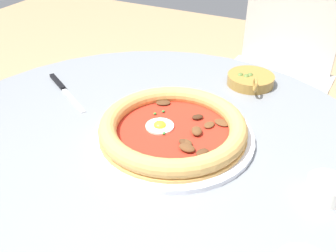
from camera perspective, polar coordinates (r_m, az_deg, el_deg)
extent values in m
cylinder|color=gray|center=(0.74, -3.43, -4.49)|extent=(0.95, 0.95, 0.04)
cylinder|color=white|center=(0.75, 0.72, -1.54)|extent=(0.32, 0.32, 0.01)
cylinder|color=tan|center=(0.74, 0.72, -1.04)|extent=(0.29, 0.29, 0.01)
torus|color=tan|center=(0.73, 0.73, -0.09)|extent=(0.29, 0.29, 0.04)
cylinder|color=red|center=(0.74, 0.73, -0.72)|extent=(0.27, 0.27, 0.00)
cylinder|color=white|center=(0.75, -1.24, -0.02)|extent=(0.06, 0.06, 0.00)
ellipsoid|color=yellow|center=(0.75, -1.24, 0.11)|extent=(0.03, 0.03, 0.02)
ellipsoid|color=#3D2314|center=(0.77, 4.45, 1.37)|extent=(0.03, 0.03, 0.01)
ellipsoid|color=brown|center=(0.68, 2.86, -3.29)|extent=(0.03, 0.03, 0.01)
ellipsoid|color=brown|center=(0.73, 4.34, -0.75)|extent=(0.04, 0.03, 0.01)
ellipsoid|color=#4C2D19|center=(0.68, 5.22, -4.00)|extent=(0.03, 0.03, 0.01)
ellipsoid|color=brown|center=(0.76, 8.09, 0.52)|extent=(0.03, 0.04, 0.01)
ellipsoid|color=#4C2D19|center=(0.82, -0.73, 3.54)|extent=(0.03, 0.04, 0.01)
ellipsoid|color=#4C2D19|center=(0.70, 2.38, -2.44)|extent=(0.02, 0.03, 0.01)
ellipsoid|color=brown|center=(0.70, 2.66, -2.51)|extent=(0.02, 0.03, 0.01)
ellipsoid|color=brown|center=(0.75, 6.21, 0.19)|extent=(0.03, 0.02, 0.01)
ellipsoid|color=#2D6B28|center=(0.78, -1.99, 1.90)|extent=(0.01, 0.01, 0.00)
ellipsoid|color=#2D6B28|center=(0.79, -0.70, 2.25)|extent=(0.01, 0.01, 0.00)
ellipsoid|color=#2D6B28|center=(0.72, -0.61, -1.09)|extent=(0.01, 0.01, 0.00)
cube|color=silver|center=(0.90, -14.07, 3.76)|extent=(0.07, 0.11, 0.00)
cube|color=black|center=(0.99, -16.30, 6.43)|extent=(0.05, 0.08, 0.01)
cylinder|color=white|center=(0.67, 22.72, -8.67)|extent=(0.06, 0.06, 0.03)
cylinder|color=olive|center=(0.66, 22.86, -8.17)|extent=(0.05, 0.05, 0.01)
cylinder|color=olive|center=(0.96, 12.31, 6.83)|extent=(0.11, 0.11, 0.02)
torus|color=olive|center=(0.90, 12.97, 6.02)|extent=(0.03, 0.02, 0.03)
ellipsoid|color=#516B2D|center=(0.95, 11.69, 7.19)|extent=(0.02, 0.02, 0.02)
ellipsoid|color=#516B2D|center=(0.96, 12.23, 7.35)|extent=(0.02, 0.02, 0.02)
ellipsoid|color=#516B2D|center=(0.96, 10.81, 7.40)|extent=(0.02, 0.02, 0.02)
cylinder|color=#8E6B4C|center=(1.41, -18.32, -10.21)|extent=(0.02, 0.02, 0.45)
cube|color=beige|center=(1.55, 14.94, 5.75)|extent=(0.45, 0.45, 0.02)
cube|color=beige|center=(1.65, 18.15, 14.44)|extent=(0.05, 0.38, 0.37)
cylinder|color=#B7B2A8|center=(1.57, 4.94, -2.93)|extent=(0.02, 0.02, 0.46)
cylinder|color=#B7B2A8|center=(1.49, 18.29, -7.28)|extent=(0.02, 0.02, 0.46)
cylinder|color=#B7B2A8|center=(1.87, 10.18, 3.15)|extent=(0.02, 0.02, 0.46)
cylinder|color=#B7B2A8|center=(1.80, 21.45, -0.18)|extent=(0.02, 0.02, 0.46)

